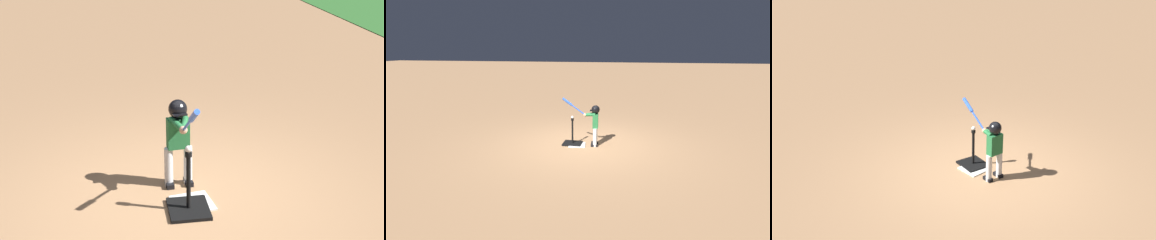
{
  "view_description": "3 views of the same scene",
  "coord_description": "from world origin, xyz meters",
  "views": [
    {
      "loc": [
        5.38,
        -0.78,
        3.09
      ],
      "look_at": [
        -0.37,
        0.17,
        0.79
      ],
      "focal_mm": 50.0,
      "sensor_mm": 36.0,
      "label": 1
    },
    {
      "loc": [
        -1.28,
        7.55,
        2.55
      ],
      "look_at": [
        0.23,
        -0.26,
        0.61
      ],
      "focal_mm": 28.0,
      "sensor_mm": 36.0,
      "label": 2
    },
    {
      "loc": [
        -5.78,
        4.15,
        4.0
      ],
      "look_at": [
        0.36,
        0.2,
        0.94
      ],
      "focal_mm": 42.0,
      "sensor_mm": 36.0,
      "label": 3
    }
  ],
  "objects": [
    {
      "name": "ground_plane",
      "position": [
        0.0,
        0.0,
        0.0
      ],
      "size": [
        90.0,
        90.0,
        0.0
      ],
      "primitive_type": "plane",
      "color": "#AD7F56"
    },
    {
      "name": "home_plate",
      "position": [
        0.19,
        0.09,
        0.01
      ],
      "size": [
        0.5,
        0.5,
        0.02
      ],
      "primitive_type": "cube",
      "rotation": [
        0.0,
        0.0,
        0.15
      ],
      "color": "white",
      "rests_on": "ground_plane"
    },
    {
      "name": "baseball",
      "position": [
        0.33,
        0.02,
        0.75
      ],
      "size": [
        0.07,
        0.07,
        0.07
      ],
      "primitive_type": "sphere",
      "color": "white",
      "rests_on": "batting_tee"
    },
    {
      "name": "batting_tee",
      "position": [
        0.33,
        0.02,
        0.08
      ],
      "size": [
        0.5,
        0.45,
        0.71
      ],
      "color": "black",
      "rests_on": "ground_plane"
    },
    {
      "name": "batter_child",
      "position": [
        -0.24,
        -0.0,
        0.69
      ],
      "size": [
        0.99,
        0.35,
        1.28
      ],
      "color": "silver",
      "rests_on": "ground_plane"
    }
  ]
}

